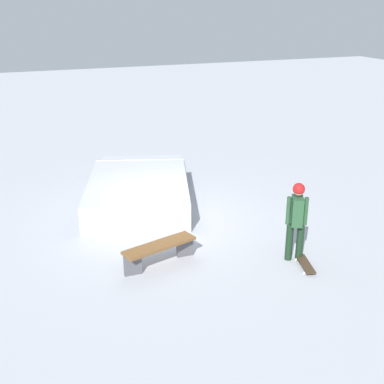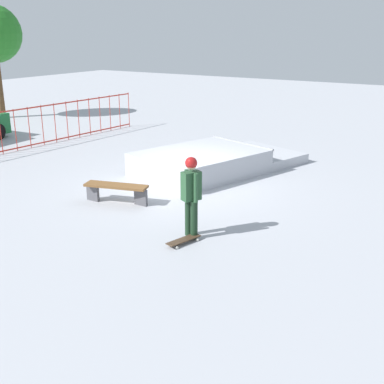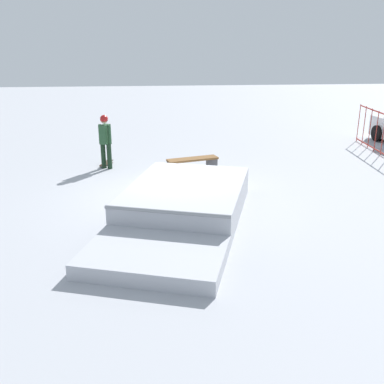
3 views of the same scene
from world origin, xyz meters
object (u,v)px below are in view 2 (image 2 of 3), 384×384
Objects in this scene: skate_ramp at (211,162)px; skateboard at (184,240)px; park_bench at (116,189)px; skater at (191,191)px.

skateboard is at bearing -138.79° from skate_ramp.
skateboard is (-4.93, -2.17, -0.24)m from skate_ramp.
skateboard is 0.50× the size of park_bench.
skateboard is 3.02m from park_bench.
skater is (-4.55, -2.12, 0.69)m from skate_ramp.
skate_ramp is at bearing -9.05° from park_bench.
skate_ramp is 3.60× the size of park_bench.
skater reaches higher than park_bench.
skate_ramp is at bearing 51.03° from skater.
skate_ramp is 3.79m from park_bench.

